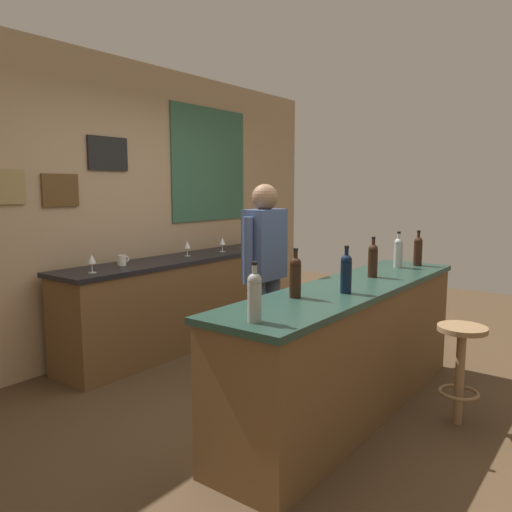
{
  "coord_description": "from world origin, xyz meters",
  "views": [
    {
      "loc": [
        -3.12,
        -1.92,
        1.59
      ],
      "look_at": [
        0.03,
        0.45,
        1.05
      ],
      "focal_mm": 35.08,
      "sensor_mm": 36.0,
      "label": 1
    }
  ],
  "objects": [
    {
      "name": "ground_plane",
      "position": [
        0.0,
        0.0,
        0.0
      ],
      "size": [
        10.0,
        10.0,
        0.0
      ],
      "primitive_type": "plane",
      "color": "#4C3823"
    },
    {
      "name": "back_wall",
      "position": [
        0.02,
        2.03,
        1.42
      ],
      "size": [
        6.0,
        0.09,
        2.8
      ],
      "color": "tan",
      "rests_on": "ground_plane"
    },
    {
      "name": "bar_counter",
      "position": [
        0.0,
        -0.4,
        0.46
      ],
      "size": [
        2.64,
        0.6,
        0.92
      ],
      "color": "brown",
      "rests_on": "ground_plane"
    },
    {
      "name": "side_counter",
      "position": [
        0.4,
        1.65,
        0.45
      ],
      "size": [
        2.76,
        0.56,
        0.9
      ],
      "color": "brown",
      "rests_on": "ground_plane"
    },
    {
      "name": "bartender",
      "position": [
        0.1,
        0.42,
        0.94
      ],
      "size": [
        0.52,
        0.21,
        1.62
      ],
      "color": "#384766",
      "rests_on": "ground_plane"
    },
    {
      "name": "bar_stool",
      "position": [
        0.27,
        -1.08,
        0.46
      ],
      "size": [
        0.32,
        0.32,
        0.68
      ],
      "color": "olive",
      "rests_on": "ground_plane"
    },
    {
      "name": "wine_bottle_a",
      "position": [
        -1.17,
        -0.44,
        1.06
      ],
      "size": [
        0.07,
        0.07,
        0.31
      ],
      "color": "#999E99",
      "rests_on": "bar_counter"
    },
    {
      "name": "wine_bottle_b",
      "position": [
        -0.57,
        -0.3,
        1.06
      ],
      "size": [
        0.07,
        0.07,
        0.31
      ],
      "color": "black",
      "rests_on": "bar_counter"
    },
    {
      "name": "wine_bottle_c",
      "position": [
        -0.26,
        -0.49,
        1.06
      ],
      "size": [
        0.07,
        0.07,
        0.31
      ],
      "color": "black",
      "rests_on": "bar_counter"
    },
    {
      "name": "wine_bottle_d",
      "position": [
        0.38,
        -0.39,
        1.06
      ],
      "size": [
        0.07,
        0.07,
        0.31
      ],
      "color": "black",
      "rests_on": "bar_counter"
    },
    {
      "name": "wine_bottle_e",
      "position": [
        0.94,
        -0.37,
        1.06
      ],
      "size": [
        0.07,
        0.07,
        0.31
      ],
      "color": "#999E99",
      "rests_on": "bar_counter"
    },
    {
      "name": "wine_bottle_f",
      "position": [
        1.14,
        -0.47,
        1.06
      ],
      "size": [
        0.07,
        0.07,
        0.31
      ],
      "color": "black",
      "rests_on": "bar_counter"
    },
    {
      "name": "wine_glass_a",
      "position": [
        -0.71,
        1.56,
        1.01
      ],
      "size": [
        0.07,
        0.07,
        0.16
      ],
      "color": "silver",
      "rests_on": "side_counter"
    },
    {
      "name": "wine_glass_b",
      "position": [
        0.48,
        1.66,
        1.01
      ],
      "size": [
        0.07,
        0.07,
        0.16
      ],
      "color": "silver",
      "rests_on": "side_counter"
    },
    {
      "name": "wine_glass_c",
      "position": [
        0.96,
        1.61,
        1.01
      ],
      "size": [
        0.07,
        0.07,
        0.16
      ],
      "color": "silver",
      "rests_on": "side_counter"
    },
    {
      "name": "wine_glass_d",
      "position": [
        1.47,
        1.72,
        1.01
      ],
      "size": [
        0.07,
        0.07,
        0.16
      ],
      "color": "silver",
      "rests_on": "side_counter"
    },
    {
      "name": "wine_glass_e",
      "position": [
        1.6,
        1.64,
        1.01
      ],
      "size": [
        0.07,
        0.07,
        0.16
      ],
      "color": "silver",
      "rests_on": "side_counter"
    },
    {
      "name": "coffee_mug",
      "position": [
        -0.32,
        1.69,
        0.95
      ],
      "size": [
        0.12,
        0.08,
        0.09
      ],
      "color": "silver",
      "rests_on": "side_counter"
    }
  ]
}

